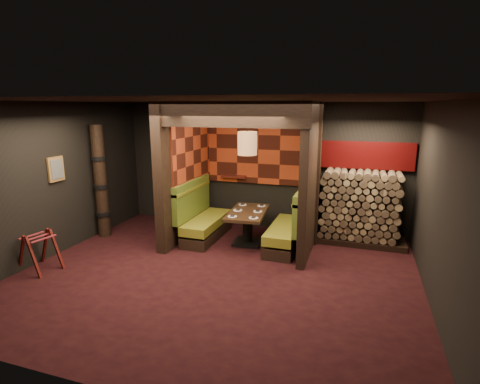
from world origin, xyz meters
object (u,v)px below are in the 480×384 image
object	(u,v)px
dining_table	(248,222)
pendant_lamp	(247,143)
totem_column	(101,182)
booth_bench_right	(290,228)
firewood_stack	(363,208)
luggage_rack	(39,250)
booth_bench_left	(202,220)

from	to	relation	value
dining_table	pendant_lamp	xyz separation A→B (m)	(-0.00, -0.05, 1.61)
pendant_lamp	totem_column	size ratio (longest dim) A/B	0.42
booth_bench_right	firewood_stack	bearing A→B (deg)	27.35
dining_table	totem_column	size ratio (longest dim) A/B	0.57
totem_column	luggage_rack	bearing A→B (deg)	-87.48
dining_table	totem_column	distance (m)	3.24
booth_bench_left	pendant_lamp	xyz separation A→B (m)	(1.03, -0.11, 1.67)
booth_bench_left	firewood_stack	world-z (taller)	firewood_stack
firewood_stack	booth_bench_right	bearing A→B (deg)	-152.65
booth_bench_left	totem_column	size ratio (longest dim) A/B	0.67
dining_table	luggage_rack	xyz separation A→B (m)	(-3.04, -2.31, -0.10)
dining_table	pendant_lamp	distance (m)	1.61
booth_bench_right	luggage_rack	distance (m)	4.56
firewood_stack	pendant_lamp	bearing A→B (deg)	-160.04
booth_bench_left	totem_column	xyz separation A→B (m)	(-2.09, -0.55, 0.79)
firewood_stack	totem_column	bearing A→B (deg)	-166.81
luggage_rack	totem_column	size ratio (longest dim) A/B	0.31
booth_bench_right	pendant_lamp	size ratio (longest dim) A/B	1.58
pendant_lamp	totem_column	xyz separation A→B (m)	(-3.12, -0.44, -0.88)
booth_bench_right	dining_table	bearing A→B (deg)	-176.35
totem_column	booth_bench_left	bearing A→B (deg)	14.75
booth_bench_left	dining_table	distance (m)	1.03
totem_column	firewood_stack	xyz separation A→B (m)	(5.33, 1.25, -0.44)
dining_table	booth_bench_left	bearing A→B (deg)	176.94
dining_table	totem_column	bearing A→B (deg)	-170.98
booth_bench_right	firewood_stack	xyz separation A→B (m)	(1.35, 0.70, 0.35)
booth_bench_left	booth_bench_right	world-z (taller)	same
booth_bench_left	firewood_stack	size ratio (longest dim) A/B	0.92
booth_bench_left	firewood_stack	xyz separation A→B (m)	(3.25, 0.70, 0.35)
luggage_rack	totem_column	world-z (taller)	totem_column
booth_bench_right	totem_column	world-z (taller)	totem_column
booth_bench_left	dining_table	bearing A→B (deg)	-3.06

